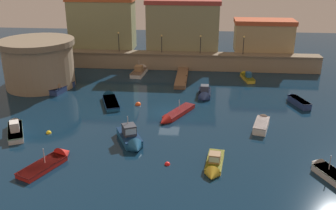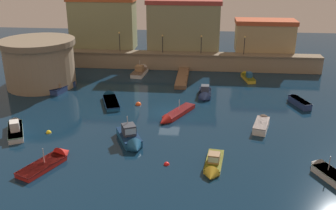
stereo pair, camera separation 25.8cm
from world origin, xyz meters
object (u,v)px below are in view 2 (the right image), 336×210
(fortress_tower, at_px, (40,63))
(moored_boat_8, at_px, (213,166))
(moored_boat_3, at_px, (325,171))
(mooring_buoy_0, at_px, (167,165))
(quay_lamp_2, at_px, (201,41))
(moored_boat_7, at_px, (131,139))
(quay_lamp_1, at_px, (162,40))
(moored_boat_9, at_px, (65,86))
(moored_boat_1, at_px, (247,76))
(moored_boat_10, at_px, (297,101))
(moored_boat_6, at_px, (15,127))
(mooring_buoy_1, at_px, (138,105))
(quay_lamp_3, at_px, (245,42))
(mooring_buoy_2, at_px, (49,133))
(moored_boat_0, at_px, (110,99))
(moored_boat_13, at_px, (52,160))
(moored_boat_2, at_px, (141,70))
(moored_boat_4, at_px, (205,94))
(moored_boat_5, at_px, (262,123))
(moored_boat_11, at_px, (174,115))
(quay_lamp_0, at_px, (119,38))

(fortress_tower, distance_m, moored_boat_8, 33.00)
(moored_boat_3, bearing_deg, mooring_buoy_0, 63.42)
(quay_lamp_2, distance_m, moored_boat_7, 29.36)
(quay_lamp_1, distance_m, moored_boat_9, 18.15)
(quay_lamp_2, xyz_separation_m, moored_boat_3, (11.55, -32.39, -4.46))
(quay_lamp_1, xyz_separation_m, mooring_buoy_0, (4.02, -32.11, -4.78))
(moored_boat_1, height_order, moored_boat_10, moored_boat_1)
(fortress_tower, bearing_deg, quay_lamp_2, 25.56)
(fortress_tower, relative_size, moored_boat_6, 1.70)
(moored_boat_9, bearing_deg, moored_boat_7, -128.77)
(moored_boat_9, xyz_separation_m, mooring_buoy_0, (16.81, -19.98, -0.46))
(moored_boat_10, relative_size, mooring_buoy_1, 6.55)
(moored_boat_6, bearing_deg, quay_lamp_3, -72.00)
(mooring_buoy_2, bearing_deg, moored_boat_3, -11.77)
(moored_boat_0, distance_m, moored_boat_9, 8.79)
(moored_boat_0, bearing_deg, quay_lamp_2, -55.43)
(moored_boat_13, relative_size, mooring_buoy_2, 10.55)
(moored_boat_1, distance_m, moored_boat_9, 27.58)
(moored_boat_2, height_order, moored_boat_13, moored_boat_2)
(moored_boat_3, relative_size, moored_boat_7, 0.80)
(fortress_tower, distance_m, moored_boat_9, 5.05)
(moored_boat_9, bearing_deg, moored_boat_0, -106.35)
(moored_boat_4, xyz_separation_m, moored_boat_5, (6.47, -9.05, -0.01))
(quay_lamp_2, relative_size, moored_boat_11, 0.45)
(moored_boat_3, xyz_separation_m, mooring_buoy_2, (-27.42, 5.71, -0.33))
(moored_boat_4, xyz_separation_m, moored_boat_11, (-3.57, -7.25, -0.19))
(quay_lamp_2, height_order, moored_boat_5, quay_lamp_2)
(moored_boat_2, height_order, moored_boat_3, moored_boat_2)
(moored_boat_0, height_order, moored_boat_11, moored_boat_11)
(quay_lamp_1, relative_size, moored_boat_10, 0.61)
(quay_lamp_0, bearing_deg, mooring_buoy_0, -70.60)
(moored_boat_0, bearing_deg, quay_lamp_0, -12.75)
(moored_boat_8, relative_size, mooring_buoy_1, 6.97)
(quay_lamp_2, height_order, moored_boat_13, quay_lamp_2)
(quay_lamp_0, relative_size, quay_lamp_3, 1.09)
(moored_boat_2, relative_size, moored_boat_8, 1.15)
(moored_boat_13, bearing_deg, moored_boat_9, 40.77)
(moored_boat_4, bearing_deg, moored_boat_13, -35.12)
(quay_lamp_2, bearing_deg, mooring_buoy_0, -94.34)
(quay_lamp_1, distance_m, mooring_buoy_1, 18.11)
(moored_boat_7, xyz_separation_m, mooring_buoy_0, (4.06, -3.79, -0.55))
(moored_boat_7, relative_size, moored_boat_10, 1.12)
(mooring_buoy_2, bearing_deg, mooring_buoy_1, 48.29)
(quay_lamp_2, relative_size, moored_boat_3, 0.68)
(moored_boat_8, relative_size, moored_boat_11, 0.78)
(moored_boat_3, bearing_deg, mooring_buoy_2, 52.79)
(moored_boat_2, relative_size, moored_boat_4, 1.36)
(moored_boat_5, height_order, moored_boat_6, moored_boat_6)
(moored_boat_3, bearing_deg, quay_lamp_1, 3.62)
(quay_lamp_2, distance_m, quay_lamp_3, 7.05)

